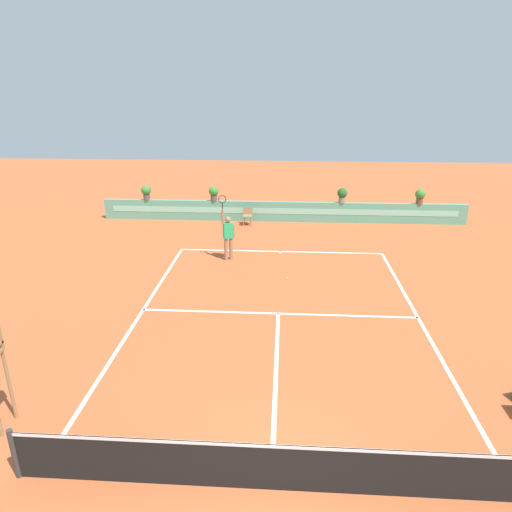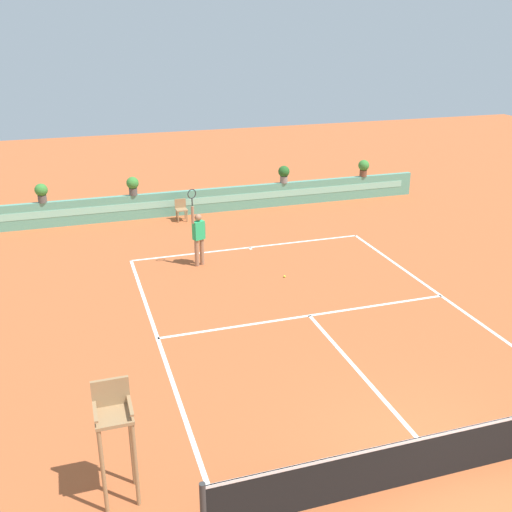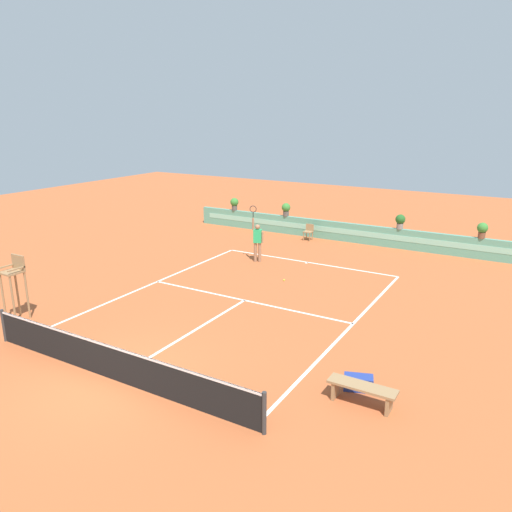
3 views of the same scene
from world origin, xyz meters
The scene contains 11 objects.
ground_plane centered at (0.00, 6.00, 0.00)m, with size 60.00×60.00×0.00m, color #B2562D.
court_lines centered at (0.00, 6.72, 0.00)m, with size 8.32×11.94×0.01m.
net centered at (0.00, 0.00, 0.51)m, with size 8.92×0.10×1.00m.
back_wall_barrier centered at (0.00, 16.39, 0.50)m, with size 18.00×0.21×1.00m.
ball_kid_chair centered at (-1.67, 15.66, 0.48)m, with size 0.44×0.44×0.85m.
tennis_player centered at (-2.03, 10.83, 1.05)m, with size 0.59×0.33×2.58m.
tennis_ball_near_baseline centered at (0.26, 9.04, 0.03)m, with size 0.07×0.07×0.07m, color #CCE033.
potted_plant_left centered at (-3.41, 16.39, 1.41)m, with size 0.48×0.48×0.72m.
potted_plant_far_right centered at (6.65, 16.39, 1.41)m, with size 0.48×0.48×0.72m.
potted_plant_right centered at (2.92, 16.39, 1.41)m, with size 0.48×0.48×0.72m.
potted_plant_far_left centered at (-6.81, 16.39, 1.41)m, with size 0.48×0.48×0.72m.
Camera 1 is at (0.11, -5.93, 6.42)m, focal length 32.33 mm.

